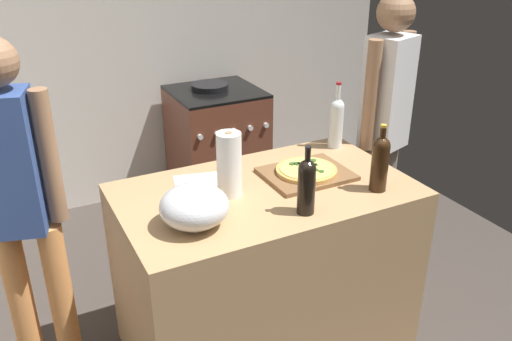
% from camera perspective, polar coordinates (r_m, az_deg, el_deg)
% --- Properties ---
extents(ground_plane, '(4.44, 3.27, 0.02)m').
position_cam_1_polar(ground_plane, '(3.36, -6.70, -12.20)').
color(ground_plane, '#3F3833').
extents(kitchen_wall_rear, '(4.44, 0.10, 2.60)m').
position_cam_1_polar(kitchen_wall_rear, '(4.08, -14.84, 14.17)').
color(kitchen_wall_rear, beige).
rests_on(kitchen_wall_rear, ground_plane).
extents(counter, '(1.34, 0.79, 0.90)m').
position_cam_1_polar(counter, '(2.69, 0.99, -10.48)').
color(counter, tan).
rests_on(counter, ground_plane).
extents(cutting_board, '(0.40, 0.32, 0.02)m').
position_cam_1_polar(cutting_board, '(2.59, 5.32, -0.36)').
color(cutting_board, brown).
rests_on(cutting_board, counter).
extents(pizza, '(0.29, 0.29, 0.03)m').
position_cam_1_polar(pizza, '(2.58, 5.34, 0.06)').
color(pizza, tan).
rests_on(pizza, cutting_board).
extents(mixing_bowl, '(0.28, 0.28, 0.17)m').
position_cam_1_polar(mixing_bowl, '(2.14, -6.52, -3.79)').
color(mixing_bowl, '#B2B2B7').
rests_on(mixing_bowl, counter).
extents(paper_towel_roll, '(0.11, 0.11, 0.30)m').
position_cam_1_polar(paper_towel_roll, '(2.34, -2.86, 0.62)').
color(paper_towel_roll, white).
rests_on(paper_towel_roll, counter).
extents(wine_bottle_amber, '(0.08, 0.08, 0.31)m').
position_cam_1_polar(wine_bottle_amber, '(2.45, 12.95, 0.95)').
color(wine_bottle_amber, '#331E0F').
rests_on(wine_bottle_amber, counter).
extents(wine_bottle_green, '(0.07, 0.07, 0.30)m').
position_cam_1_polar(wine_bottle_green, '(2.21, 5.35, -1.45)').
color(wine_bottle_green, black).
rests_on(wine_bottle_green, counter).
extents(wine_bottle_dark, '(0.08, 0.08, 0.36)m').
position_cam_1_polar(wine_bottle_dark, '(2.89, 8.47, 5.22)').
color(wine_bottle_dark, silver).
rests_on(wine_bottle_dark, counter).
extents(recipe_sheet, '(0.24, 0.19, 0.00)m').
position_cam_1_polar(recipe_sheet, '(2.54, -6.25, -1.07)').
color(recipe_sheet, white).
rests_on(recipe_sheet, counter).
extents(stove, '(0.63, 0.63, 0.92)m').
position_cam_1_polar(stove, '(4.12, -4.13, 2.62)').
color(stove, brown).
rests_on(stove, ground_plane).
extents(person_in_stripes, '(0.35, 0.25, 1.62)m').
position_cam_1_polar(person_in_stripes, '(2.48, -23.49, -3.24)').
color(person_in_stripes, '#D88C4C').
rests_on(person_in_stripes, ground_plane).
extents(person_in_red, '(0.38, 0.26, 1.67)m').
position_cam_1_polar(person_in_red, '(3.13, 13.37, 4.96)').
color(person_in_red, slate).
rests_on(person_in_red, ground_plane).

